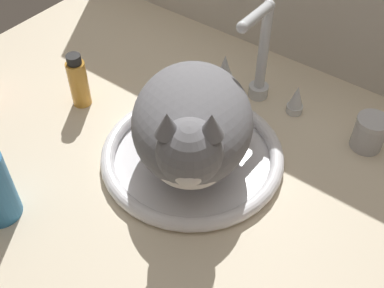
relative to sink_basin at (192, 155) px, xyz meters
The scene contains 6 objects.
countertop 4.72cm from the sink_basin, behind, with size 113.99×75.14×3.00cm, color beige.
sink_basin is the anchor object (origin of this frame).
faucet 22.80cm from the sink_basin, 90.00° to the left, with size 19.92×11.70×21.45cm.
cat 9.10cm from the sink_basin, 54.95° to the right, with size 31.65×33.61×18.07cm.
amber_bottle 27.41cm from the sink_basin, behind, with size 3.74×3.74×11.44cm.
metal_jar 32.17cm from the sink_basin, 43.27° to the left, with size 5.83×5.83×6.57cm.
Camera 1 is at (39.00, -46.61, 66.60)cm, focal length 45.00 mm.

